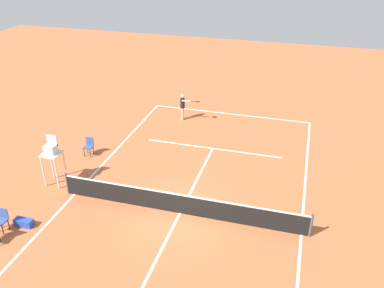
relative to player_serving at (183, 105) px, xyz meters
name	(u,v)px	position (x,y,z in m)	size (l,w,h in m)	color
ground_plane	(180,213)	(-2.63, 9.06, -0.99)	(60.00, 60.00, 0.00)	#B76038
court_lines	(180,213)	(-2.63, 9.06, -0.99)	(10.02, 21.50, 0.01)	white
tennis_net	(180,203)	(-2.63, 9.06, -0.50)	(10.62, 0.10, 1.07)	#4C4C51
player_serving	(183,105)	(0.00, 0.00, 0.00)	(1.29, 0.46, 1.67)	beige
tennis_ball	(167,136)	(0.22, 2.55, -0.96)	(0.07, 0.07, 0.07)	#CCE033
umpire_chair	(52,153)	(3.60, 8.47, 0.61)	(0.80, 0.80, 2.41)	silver
courtside_chair_near	(2,219)	(3.75, 11.99, -0.46)	(0.44, 0.46, 0.95)	#262626
courtside_chair_mid	(89,146)	(3.44, 5.60, -0.46)	(0.44, 0.46, 0.95)	#262626
equipment_bag	(24,222)	(3.15, 11.55, -0.84)	(0.76, 0.32, 0.30)	#2647B7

